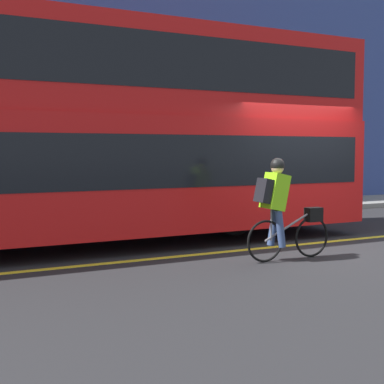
# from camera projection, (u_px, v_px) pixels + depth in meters

# --- Properties ---
(ground_plane) EXTENTS (80.00, 80.00, 0.00)m
(ground_plane) POSITION_uv_depth(u_px,v_px,m) (311.00, 244.00, 9.59)
(ground_plane) COLOR #232326
(road_center_line) EXTENTS (50.00, 0.14, 0.01)m
(road_center_line) POSITION_uv_depth(u_px,v_px,m) (310.00, 243.00, 9.59)
(road_center_line) COLOR yellow
(road_center_line) RESTS_ON ground_plane
(sidewalk_curb) EXTENTS (60.00, 2.19, 0.14)m
(sidewalk_curb) POSITION_uv_depth(u_px,v_px,m) (189.00, 212.00, 14.00)
(sidewalk_curb) COLOR gray
(sidewalk_curb) RESTS_ON ground_plane
(building_facade) EXTENTS (60.00, 0.30, 8.71)m
(building_facade) POSITION_uv_depth(u_px,v_px,m) (169.00, 53.00, 14.77)
(building_facade) COLOR #33478C
(building_facade) RESTS_ON ground_plane
(bus) EXTENTS (11.66, 2.55, 3.80)m
(bus) POSITION_uv_depth(u_px,v_px,m) (45.00, 124.00, 8.87)
(bus) COLOR black
(bus) RESTS_ON ground_plane
(cyclist_on_bike) EXTENTS (1.51, 0.32, 1.56)m
(cyclist_on_bike) POSITION_uv_depth(u_px,v_px,m) (281.00, 205.00, 8.06)
(cyclist_on_bike) COLOR black
(cyclist_on_bike) RESTS_ON ground_plane
(street_sign_post) EXTENTS (0.36, 0.09, 2.58)m
(street_sign_post) POSITION_uv_depth(u_px,v_px,m) (217.00, 154.00, 14.11)
(street_sign_post) COLOR #59595B
(street_sign_post) RESTS_ON sidewalk_curb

